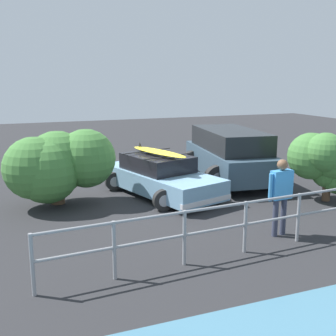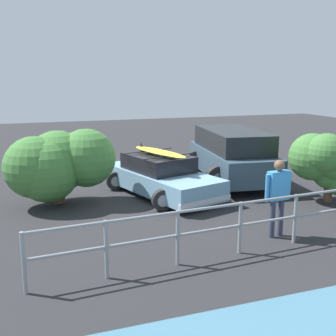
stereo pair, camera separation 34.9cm
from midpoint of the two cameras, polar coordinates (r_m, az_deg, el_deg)
ground_plane at (r=13.41m, az=-1.46°, el=-2.94°), size 44.00×44.00×0.02m
sedan_car at (r=12.70m, az=-1.89°, el=-1.08°), size 2.95×4.51×1.49m
suv_car at (r=14.38m, az=7.64°, el=1.82°), size 3.06×4.73×1.77m
person_bystander at (r=9.59m, az=14.04°, el=-2.96°), size 0.68×0.24×1.75m
railing_fence at (r=9.01m, az=12.95°, el=-6.18°), size 9.70×0.70×1.08m
bush_near_left at (r=11.88m, az=-15.76°, el=0.36°), size 3.05×2.01×2.10m
bush_near_right at (r=12.68m, az=20.20°, el=1.07°), size 2.08×1.70×2.02m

